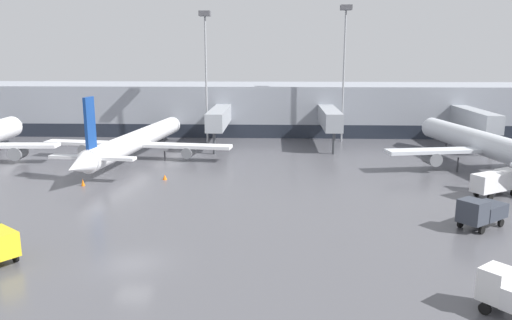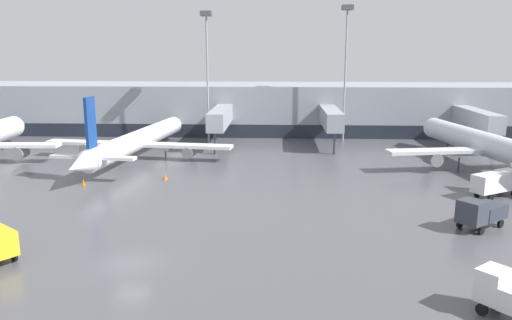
{
  "view_description": "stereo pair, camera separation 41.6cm",
  "coord_description": "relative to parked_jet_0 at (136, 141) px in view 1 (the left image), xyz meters",
  "views": [
    {
      "loc": [
        10.14,
        -33.14,
        14.91
      ],
      "look_at": [
        8.07,
        21.77,
        3.0
      ],
      "focal_mm": 35.0,
      "sensor_mm": 36.0,
      "label": 1
    },
    {
      "loc": [
        10.56,
        -33.13,
        14.91
      ],
      "look_at": [
        8.07,
        21.77,
        3.0
      ],
      "focal_mm": 35.0,
      "sensor_mm": 36.0,
      "label": 2
    }
  ],
  "objects": [
    {
      "name": "traffic_cone_0",
      "position": [
        6.52,
        -11.67,
        -2.3
      ],
      "size": [
        0.52,
        0.52,
        0.61
      ],
      "color": "orange",
      "rests_on": "ground_plane"
    },
    {
      "name": "service_truck_3",
      "position": [
        42.89,
        -17.32,
        -0.97
      ],
      "size": [
        5.93,
        4.44,
        2.7
      ],
      "rotation": [
        0.0,
        0.0,
        0.52
      ],
      "color": "silver",
      "rests_on": "ground_plane"
    },
    {
      "name": "parked_jet_1",
      "position": [
        46.98,
        -4.85,
        0.59
      ],
      "size": [
        26.78,
        37.47,
        9.33
      ],
      "rotation": [
        0.0,
        0.0,
        1.74
      ],
      "color": "silver",
      "rests_on": "ground_plane"
    },
    {
      "name": "ground_plane",
      "position": [
        9.45,
        -35.81,
        -2.6
      ],
      "size": [
        320.0,
        320.0,
        0.0
      ],
      "primitive_type": "plane",
      "color": "#4C4C51"
    },
    {
      "name": "parked_jet_0",
      "position": [
        0.0,
        0.0,
        0.0
      ],
      "size": [
        27.48,
        37.32,
        9.94
      ],
      "rotation": [
        0.0,
        0.0,
        1.45
      ],
      "color": "white",
      "rests_on": "ground_plane"
    },
    {
      "name": "terminal_building",
      "position": [
        9.74,
        25.97,
        1.89
      ],
      "size": [
        160.0,
        31.17,
        9.0
      ],
      "color": "gray",
      "rests_on": "ground_plane"
    },
    {
      "name": "service_truck_0",
      "position": [
        37.45,
        -27.14,
        -1.13
      ],
      "size": [
        5.12,
        4.65,
        2.68
      ],
      "rotation": [
        0.0,
        0.0,
        3.81
      ],
      "color": "#2D333D",
      "rests_on": "ground_plane"
    },
    {
      "name": "apron_light_mast_1",
      "position": [
        8.34,
        13.12,
        13.88
      ],
      "size": [
        1.8,
        1.8,
        21.32
      ],
      "color": "gray",
      "rests_on": "ground_plane"
    },
    {
      "name": "traffic_cone_3",
      "position": [
        -2.19,
        -14.83,
        -2.2
      ],
      "size": [
        0.42,
        0.42,
        0.8
      ],
      "color": "orange",
      "rests_on": "ground_plane"
    },
    {
      "name": "apron_light_mast_3",
      "position": [
        31.03,
        15.65,
        14.59
      ],
      "size": [
        1.8,
        1.8,
        22.38
      ],
      "color": "gray",
      "rests_on": "ground_plane"
    }
  ]
}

